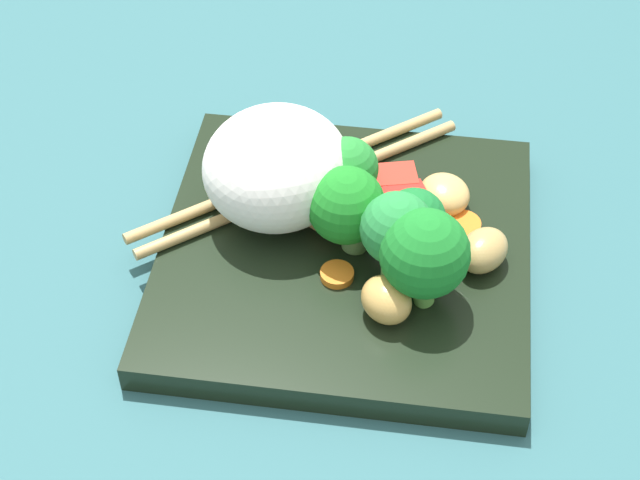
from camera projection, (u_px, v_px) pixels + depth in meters
ground_plane at (344, 275)px, 67.61cm from camera, size 110.00×110.00×2.00cm
square_plate at (345, 255)px, 66.20cm from camera, size 24.72×24.72×1.93cm
rice_mound at (277, 167)px, 65.14cm from camera, size 12.98×12.88×7.33cm
broccoli_floret_0 at (347, 170)px, 65.42cm from camera, size 4.07×4.07×5.57cm
broccoli_floret_1 at (414, 219)px, 63.00cm from camera, size 4.04×4.04×5.12cm
broccoli_floret_2 at (353, 208)px, 63.00cm from camera, size 4.90×4.90×6.00cm
broccoli_floret_3 at (425, 254)px, 59.66cm from camera, size 5.40×5.40×6.68cm
broccoli_floret_4 at (397, 230)px, 61.07cm from camera, size 4.51×4.51×6.26cm
carrot_slice_0 at (375, 229)px, 66.16cm from camera, size 3.85×3.85×0.47cm
carrot_slice_1 at (445, 251)px, 64.55cm from camera, size 2.97×2.97×0.79cm
carrot_slice_2 at (462, 226)px, 66.21cm from camera, size 3.10×3.10×0.64cm
carrot_slice_3 at (333, 274)px, 63.42cm from camera, size 2.41×2.41×0.48cm
pepper_chunk_0 at (408, 210)px, 66.27cm from camera, size 4.13×3.98×2.00cm
pepper_chunk_1 at (395, 184)px, 67.94cm from camera, size 2.94×3.31×2.02cm
chicken_piece_0 at (444, 194)px, 67.17cm from camera, size 4.70×4.58×2.15cm
chicken_piece_1 at (327, 214)px, 65.73cm from camera, size 3.45×4.01×2.40cm
chicken_piece_3 at (482, 256)px, 63.14cm from camera, size 4.55×4.19×2.42cm
chicken_piece_4 at (386, 300)px, 60.51cm from camera, size 4.39×4.37×2.65cm
chopstick_pair at (298, 179)px, 69.20cm from camera, size 18.28×19.84×0.77cm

